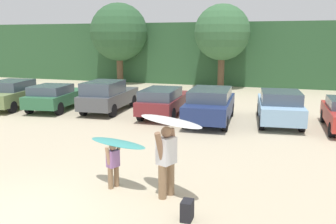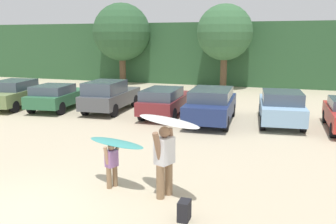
# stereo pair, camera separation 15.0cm
# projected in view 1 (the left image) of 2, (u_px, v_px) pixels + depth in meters

# --- Properties ---
(ground_plane) EXTENTS (120.00, 120.00, 0.00)m
(ground_plane) POSITION_uv_depth(u_px,v_px,m) (18.00, 216.00, 8.06)
(ground_plane) COLOR #C1B293
(hillside_ridge) EXTENTS (108.00, 12.00, 5.17)m
(hillside_ridge) POSITION_uv_depth(u_px,v_px,m) (226.00, 52.00, 35.14)
(hillside_ridge) COLOR #2D5633
(hillside_ridge) RESTS_ON ground_plane
(tree_left) EXTENTS (4.87, 4.87, 6.83)m
(tree_left) POSITION_uv_depth(u_px,v_px,m) (119.00, 32.00, 30.72)
(tree_left) COLOR brown
(tree_left) RESTS_ON ground_plane
(tree_right) EXTENTS (4.27, 4.27, 6.46)m
(tree_right) POSITION_uv_depth(u_px,v_px,m) (222.00, 33.00, 27.56)
(tree_right) COLOR brown
(tree_right) RESTS_ON ground_plane
(parked_car_olive_green) EXTENTS (2.54, 4.98, 1.55)m
(parked_car_olive_green) POSITION_uv_depth(u_px,v_px,m) (14.00, 93.00, 20.57)
(parked_car_olive_green) COLOR #6B7F4C
(parked_car_olive_green) RESTS_ON ground_plane
(parked_car_forest_green) EXTENTS (2.32, 4.29, 1.42)m
(parked_car_forest_green) POSITION_uv_depth(u_px,v_px,m) (55.00, 96.00, 19.82)
(parked_car_forest_green) COLOR #2D6642
(parked_car_forest_green) RESTS_ON ground_plane
(parked_car_dark_gray) EXTENTS (2.01, 4.54, 1.70)m
(parked_car_dark_gray) POSITION_uv_depth(u_px,v_px,m) (108.00, 96.00, 19.35)
(parked_car_dark_gray) COLOR #4C4F54
(parked_car_dark_gray) RESTS_ON ground_plane
(parked_car_maroon) EXTENTS (1.89, 4.60, 1.47)m
(parked_car_maroon) POSITION_uv_depth(u_px,v_px,m) (164.00, 101.00, 18.22)
(parked_car_maroon) COLOR maroon
(parked_car_maroon) RESTS_ON ground_plane
(parked_car_navy) EXTENTS (2.19, 4.78, 1.59)m
(parked_car_navy) POSITION_uv_depth(u_px,v_px,m) (210.00, 104.00, 16.93)
(parked_car_navy) COLOR navy
(parked_car_navy) RESTS_ON ground_plane
(parked_car_sky_blue) EXTENTS (2.26, 4.61, 1.56)m
(parked_car_sky_blue) POSITION_uv_depth(u_px,v_px,m) (280.00, 106.00, 16.64)
(parked_car_sky_blue) COLOR #84ADD1
(parked_car_sky_blue) RESTS_ON ground_plane
(person_adult) EXTENTS (0.48, 0.78, 1.81)m
(person_adult) POSITION_uv_depth(u_px,v_px,m) (166.00, 158.00, 8.88)
(person_adult) COLOR #8C6B4C
(person_adult) RESTS_ON ground_plane
(person_child) EXTENTS (0.32, 0.54, 1.21)m
(person_child) POSITION_uv_depth(u_px,v_px,m) (113.00, 163.00, 9.49)
(person_child) COLOR #8C6B4C
(person_child) RESTS_ON ground_plane
(surfboard_white) EXTENTS (2.05, 1.48, 0.09)m
(surfboard_white) POSITION_uv_depth(u_px,v_px,m) (170.00, 121.00, 8.64)
(surfboard_white) COLOR white
(surfboard_teal) EXTENTS (1.87, 1.00, 0.09)m
(surfboard_teal) POSITION_uv_depth(u_px,v_px,m) (117.00, 143.00, 9.39)
(surfboard_teal) COLOR teal
(backpack_dropped) EXTENTS (0.24, 0.34, 0.45)m
(backpack_dropped) POSITION_uv_depth(u_px,v_px,m) (187.00, 210.00, 7.86)
(backpack_dropped) COLOR black
(backpack_dropped) RESTS_ON ground_plane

